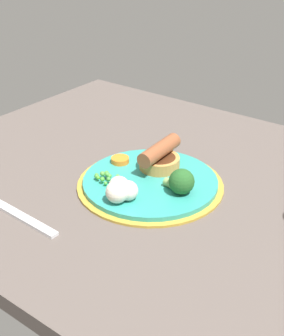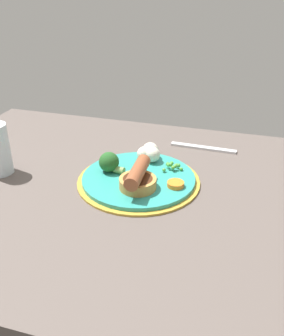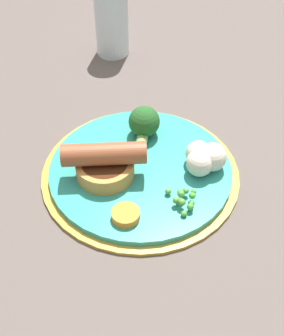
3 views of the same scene
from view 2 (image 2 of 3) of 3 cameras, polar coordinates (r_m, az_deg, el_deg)
name	(u,v)px [view 2 (image 2 of 3)]	position (r cm, az deg, el deg)	size (l,w,h in cm)	color
dining_table	(121,193)	(85.62, -3.15, -3.81)	(110.00, 80.00, 3.00)	#564C47
dinner_plate	(139,180)	(86.59, -0.52, -1.78)	(28.35, 28.35, 1.40)	#B79333
sausage_pudding	(138,179)	(80.63, -0.65, -1.63)	(8.11, 11.58, 5.47)	#BC8442
pea_pile	(172,166)	(89.06, 4.66, 0.34)	(4.60, 4.21, 1.86)	green
broccoli_floret_near	(110,162)	(87.73, -4.96, 0.85)	(6.34, 4.74, 4.74)	#235623
cauliflower_floret	(149,153)	(92.86, 1.11, 2.33)	(5.83, 5.78, 4.11)	beige
carrot_slice_0	(176,184)	(82.39, 5.14, -2.47)	(3.71, 3.71, 1.08)	orange
fork	(203,148)	(104.13, 9.31, 3.07)	(18.00, 1.60, 0.60)	silver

